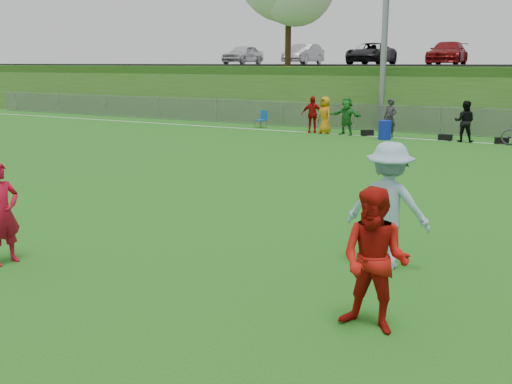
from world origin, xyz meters
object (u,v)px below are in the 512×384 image
Objects in this scene: player_red_center at (375,261)px; recycling_bin at (385,130)px; player_red_left at (2,213)px; player_blue at (388,206)px.

recycling_bin is at bearing 109.21° from player_red_center.
player_red_left is at bearing -171.28° from player_red_center.
player_red_center is (6.00, 0.48, 0.05)m from player_red_left.
player_blue is at bearing -74.37° from recycling_bin.
player_red_left reaches higher than recycling_bin.
player_red_left is 6.02m from player_red_center.
recycling_bin is (-4.76, 17.64, -0.49)m from player_red_center.
player_red_center is at bearing -79.67° from player_red_left.
player_red_left is 18.18m from recycling_bin.
player_blue reaches higher than recycling_bin.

